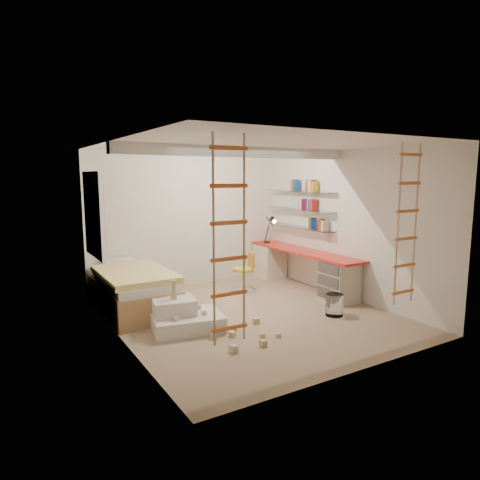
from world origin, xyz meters
TOP-DOWN VIEW (x-y plane):
  - floor at (0.00, 0.00)m, footprint 4.50×4.50m
  - ceiling_beam at (0.00, 0.30)m, footprint 4.00×0.18m
  - window_frame at (-1.97, 1.50)m, footprint 0.06×1.15m
  - window_blind at (-1.93, 1.50)m, footprint 0.02×1.00m
  - rope_ladder_left at (-1.35, -1.75)m, footprint 0.41×0.04m
  - rope_ladder_right at (1.35, -1.75)m, footprint 0.41×0.04m
  - waste_bin at (1.12, -0.69)m, footprint 0.28×0.28m
  - desk at (1.72, 0.86)m, footprint 0.56×2.80m
  - shelves at (1.87, 1.13)m, footprint 0.25×1.80m
  - bed at (-1.48, 1.23)m, footprint 1.02×2.00m
  - task_lamp at (1.67, 1.82)m, footprint 0.14×0.36m
  - swivel_chair at (0.61, 1.17)m, footprint 0.54×0.54m
  - play_platform at (-1.13, -0.01)m, footprint 1.09×0.91m
  - toy_blocks at (-0.79, -0.42)m, footprint 1.27×1.29m
  - books at (1.87, 1.13)m, footprint 0.14×0.70m

SIDE VIEW (x-z plane):
  - floor at x=0.00m, z-range 0.00..0.00m
  - play_platform at x=-1.13m, z-range -0.05..0.38m
  - waste_bin at x=1.12m, z-range 0.00..0.34m
  - toy_blocks at x=-0.79m, z-range -0.16..0.54m
  - swivel_chair at x=0.61m, z-range -0.10..0.65m
  - bed at x=-1.48m, z-range -0.02..0.67m
  - desk at x=1.72m, z-range 0.03..0.78m
  - task_lamp at x=1.67m, z-range 0.85..1.42m
  - shelves at x=1.87m, z-range 1.14..1.86m
  - rope_ladder_left at x=-1.35m, z-range 0.45..2.58m
  - rope_ladder_right at x=1.35m, z-range 0.45..2.58m
  - window_frame at x=-1.97m, z-range 0.88..2.23m
  - window_blind at x=-1.93m, z-range 0.95..2.15m
  - books at x=1.87m, z-range 1.19..2.11m
  - ceiling_beam at x=0.00m, z-range 2.44..2.60m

